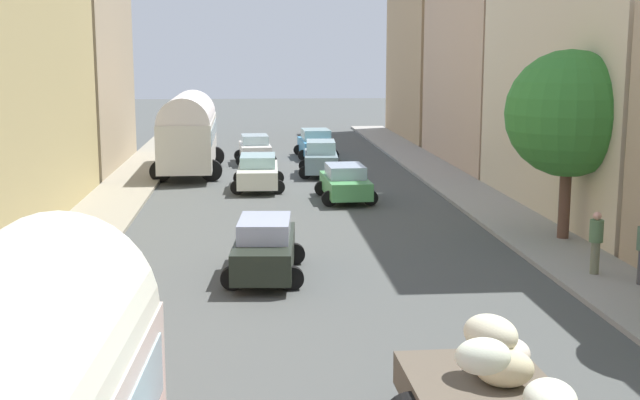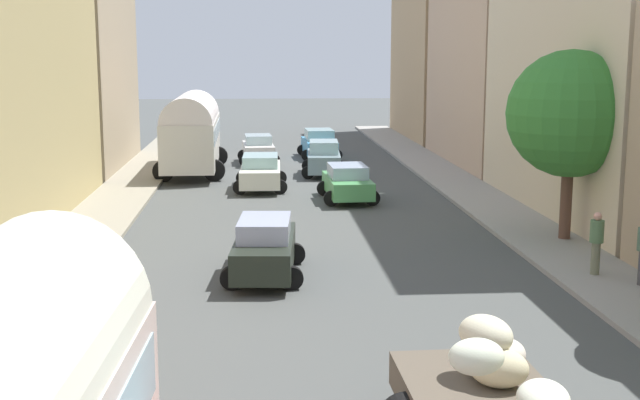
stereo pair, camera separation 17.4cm
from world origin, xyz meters
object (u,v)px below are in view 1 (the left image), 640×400
Objects in this scene: car_5 at (258,172)px; car_6 at (255,149)px; car_0 at (345,182)px; car_4 at (265,247)px; parked_bus_1 at (189,130)px; car_2 at (316,144)px; car_1 at (321,158)px; pedestrian_2 at (596,241)px.

car_5 is 8.59m from car_6.
car_0 is 4.65m from car_5.
car_4 reaches higher than car_5.
car_2 is (6.65, 5.62, -1.33)m from parked_bus_1.
parked_bus_1 is at bearing 169.74° from car_1.
car_6 is at bearing 106.86° from car_0.
car_4 is 0.96× the size of car_5.
parked_bus_1 reaches higher than car_6.
pedestrian_2 reaches higher than car_1.
car_0 is at bearing 112.96° from pedestrian_2.
car_5 is (3.31, -5.10, -1.37)m from parked_bus_1.
car_0 is 13.83m from car_2.
car_4 reaches higher than car_0.
car_1 is 20.15m from pedestrian_2.
car_1 reaches higher than car_2.
pedestrian_2 is (8.67, -15.40, 0.27)m from car_5.
parked_bus_1 is 4.94m from car_6.
car_0 is at bearing -89.50° from car_2.
car_5 is 1.15× the size of car_6.
car_2 is 2.30× the size of pedestrian_2.
car_0 is at bearing -73.14° from car_6.
car_0 is 0.95× the size of car_4.
car_6 is at bearing 47.19° from parked_bus_1.
parked_bus_1 is 2.05× the size of car_4.
pedestrian_2 reaches higher than car_0.
car_5 is at bearing 90.16° from car_4.
car_2 reaches higher than car_4.
car_2 reaches higher than car_5.
car_5 reaches higher than car_0.
car_4 is 1.11× the size of car_6.
car_0 is 0.97× the size of car_2.
car_5 is at bearing -57.00° from parked_bus_1.
pedestrian_2 is (8.76, -23.99, 0.26)m from car_6.
car_2 is at bearing 87.61° from car_1.
car_1 is 0.97× the size of car_2.
parked_bus_1 reaches higher than car_2.
car_6 is at bearing 110.05° from pedestrian_2.
car_1 is at bearing -10.26° from parked_bus_1.
car_0 is 2.22× the size of pedestrian_2.
car_0 is 1.05× the size of car_6.
car_2 is 25.38m from car_4.
car_6 is (-3.54, 11.69, 0.04)m from car_0.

